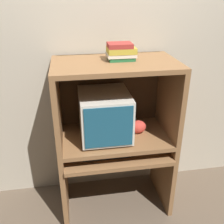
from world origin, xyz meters
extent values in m
plane|color=brown|center=(0.00, 0.00, 0.00)|extent=(12.00, 12.00, 0.00)
cube|color=#B2A893|center=(0.00, 0.62, 1.30)|extent=(6.00, 0.06, 2.60)
cube|color=brown|center=(-0.47, 0.28, 0.31)|extent=(0.04, 0.56, 0.62)
cube|color=brown|center=(0.47, 0.28, 0.31)|extent=(0.04, 0.56, 0.62)
cube|color=brown|center=(0.00, 0.18, 0.60)|extent=(0.89, 0.41, 0.04)
cube|color=brown|center=(-0.47, 0.28, 0.68)|extent=(0.04, 0.56, 0.12)
cube|color=brown|center=(0.47, 0.28, 0.68)|extent=(0.04, 0.56, 0.12)
cube|color=brown|center=(0.00, 0.28, 0.72)|extent=(0.89, 0.56, 0.04)
cube|color=brown|center=(-0.47, 0.28, 1.06)|extent=(0.04, 0.56, 0.64)
cube|color=brown|center=(0.47, 0.28, 1.06)|extent=(0.04, 0.56, 0.64)
cube|color=brown|center=(0.00, 0.28, 1.37)|extent=(0.89, 0.56, 0.04)
cube|color=#48321E|center=(0.00, 0.55, 1.06)|extent=(0.89, 0.01, 0.64)
cylinder|color=beige|center=(-0.09, 0.29, 0.75)|extent=(0.23, 0.23, 0.02)
cube|color=beige|center=(-0.09, 0.29, 0.95)|extent=(0.41, 0.46, 0.37)
cube|color=navy|center=(-0.09, 0.06, 0.95)|extent=(0.37, 0.01, 0.33)
cube|color=black|center=(-0.10, 0.17, 0.63)|extent=(0.40, 0.14, 0.02)
cube|color=#333335|center=(-0.10, 0.17, 0.65)|extent=(0.37, 0.11, 0.01)
ellipsoid|color=#B7B7B7|center=(0.15, 0.15, 0.64)|extent=(0.06, 0.04, 0.03)
ellipsoid|color=#BC382D|center=(0.20, 0.29, 0.80)|extent=(0.14, 0.11, 0.12)
cube|color=#236638|center=(0.05, 0.32, 1.40)|extent=(0.20, 0.14, 0.03)
cube|color=beige|center=(0.05, 0.32, 1.43)|extent=(0.22, 0.15, 0.03)
cube|color=gold|center=(0.05, 0.32, 1.46)|extent=(0.21, 0.16, 0.04)
cube|color=maroon|center=(0.04, 0.32, 1.50)|extent=(0.18, 0.14, 0.03)
camera|label=1|loc=(-0.35, -1.64, 1.90)|focal=42.00mm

